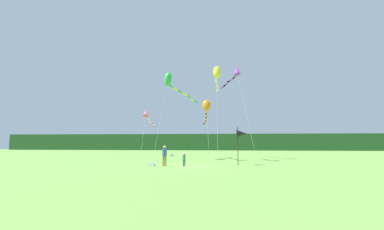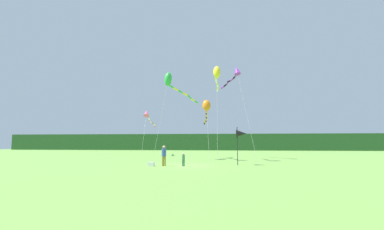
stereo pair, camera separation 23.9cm
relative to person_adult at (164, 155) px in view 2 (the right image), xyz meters
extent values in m
plane|color=#6B9E42|center=(1.63, 0.67, -0.96)|extent=(120.00, 120.00, 0.00)
cube|color=#234C23|center=(1.63, 45.67, 1.11)|extent=(108.00, 2.41, 4.14)
cylinder|color=olive|center=(-0.09, 0.00, -0.55)|extent=(0.17, 0.17, 0.83)
cylinder|color=olive|center=(0.09, 0.00, -0.55)|extent=(0.17, 0.17, 0.83)
cylinder|color=#334C8C|center=(0.00, 0.00, 0.19)|extent=(0.38, 0.38, 0.65)
sphere|color=tan|center=(0.00, 0.00, 0.64)|extent=(0.24, 0.24, 0.24)
cylinder|color=#3F724C|center=(1.59, 0.08, -0.70)|extent=(0.11, 0.11, 0.54)
cylinder|color=#3F724C|center=(1.71, 0.08, -0.70)|extent=(0.11, 0.11, 0.54)
cylinder|color=#3F724C|center=(1.65, 0.08, -0.22)|extent=(0.25, 0.25, 0.42)
sphere|color=tan|center=(1.65, 0.08, 0.07)|extent=(0.16, 0.16, 0.16)
cube|color=silver|center=(-1.07, -0.02, -0.80)|extent=(0.48, 0.41, 0.33)
cylinder|color=black|center=(6.24, 1.82, 0.73)|extent=(0.06, 0.06, 3.38)
cone|color=black|center=(6.59, 1.82, 1.81)|extent=(0.90, 0.70, 0.70)
cylinder|color=#B2B2B2|center=(4.43, 4.89, 3.86)|extent=(0.04, 2.75, 9.64)
ellipsoid|color=yellow|center=(4.42, 6.26, 8.67)|extent=(0.80, 1.02, 1.48)
cylinder|color=yellow|center=(4.35, 6.56, 8.08)|extent=(0.34, 0.67, 0.29)
cylinder|color=white|center=(4.32, 7.15, 7.93)|extent=(0.28, 0.69, 0.40)
cylinder|color=yellow|center=(4.38, 7.76, 7.77)|extent=(0.26, 0.66, 0.31)
cylinder|color=white|center=(4.45, 8.36, 7.64)|extent=(0.27, 0.67, 0.33)
cylinder|color=yellow|center=(4.47, 8.96, 7.49)|extent=(0.22, 0.66, 0.35)
cylinder|color=white|center=(4.43, 9.57, 7.35)|extent=(0.26, 0.66, 0.32)
cylinder|color=#B2B2B2|center=(-1.96, 7.01, 3.74)|extent=(1.27, 1.86, 9.42)
ellipsoid|color=green|center=(-1.34, 7.93, 8.45)|extent=(1.29, 1.38, 1.78)
cylinder|color=green|center=(-1.10, 8.29, 7.67)|extent=(0.66, 0.86, 0.41)
cylinder|color=yellow|center=(-0.64, 9.00, 7.48)|extent=(0.65, 0.86, 0.37)
cylinder|color=green|center=(-0.20, 9.73, 7.30)|extent=(0.60, 0.88, 0.39)
cylinder|color=yellow|center=(0.31, 10.39, 7.10)|extent=(0.79, 0.76, 0.40)
cylinder|color=green|center=(0.77, 11.08, 6.84)|extent=(0.52, 0.93, 0.48)
cylinder|color=yellow|center=(1.10, 11.86, 6.61)|extent=(0.56, 0.89, 0.37)
cylinder|color=green|center=(1.47, 12.63, 6.43)|extent=(0.57, 0.89, 0.38)
cylinder|color=#B2B2B2|center=(3.39, 6.49, 2.10)|extent=(0.38, 1.54, 6.13)
ellipsoid|color=orange|center=(3.21, 7.25, 5.16)|extent=(1.11, 1.11, 1.35)
cylinder|color=orange|center=(3.17, 7.58, 4.54)|extent=(0.28, 0.75, 0.41)
cylinder|color=black|center=(3.12, 8.26, 4.38)|extent=(0.23, 0.71, 0.30)
cylinder|color=orange|center=(3.09, 8.93, 4.24)|extent=(0.24, 0.74, 0.39)
cylinder|color=black|center=(3.06, 9.61, 4.07)|extent=(0.22, 0.72, 0.34)
cylinder|color=orange|center=(2.99, 10.28, 3.90)|extent=(0.32, 0.75, 0.39)
cylinder|color=black|center=(2.93, 10.95, 3.76)|extent=(0.23, 0.71, 0.28)
cylinder|color=orange|center=(2.80, 11.60, 3.67)|extent=(0.42, 0.73, 0.29)
cylinder|color=black|center=(2.65, 12.26, 3.54)|extent=(0.28, 0.74, 0.36)
cylinder|color=#B2B2B2|center=(-6.01, 14.12, 2.22)|extent=(0.57, 3.98, 6.38)
cone|color=#E5598C|center=(-6.28, 16.10, 5.41)|extent=(1.00, 1.35, 1.31)
cylinder|color=#E5598C|center=(-6.24, 16.52, 4.91)|extent=(0.27, 0.91, 0.38)
cylinder|color=white|center=(-6.23, 17.37, 4.68)|extent=(0.25, 0.92, 0.47)
cylinder|color=#E5598C|center=(-6.37, 18.21, 4.48)|extent=(0.42, 0.90, 0.32)
cylinder|color=white|center=(-6.44, 19.04, 4.34)|extent=(0.28, 0.90, 0.35)
cylinder|color=#E5598C|center=(-6.37, 19.89, 4.16)|extent=(0.27, 0.91, 0.40)
cylinder|color=white|center=(-6.32, 20.74, 3.97)|extent=(0.24, 0.90, 0.36)
cylinder|color=#E5598C|center=(-6.42, 21.57, 3.75)|extent=(0.46, 0.93, 0.46)
cylinder|color=#B2B2B2|center=(7.67, 8.33, 4.43)|extent=(1.77, 3.30, 10.79)
cone|color=purple|center=(6.80, 9.96, 9.82)|extent=(1.20, 1.33, 1.25)
cylinder|color=purple|center=(6.71, 10.24, 9.32)|extent=(0.38, 0.66, 0.36)
cylinder|color=black|center=(6.51, 10.77, 9.15)|extent=(0.43, 0.66, 0.36)
cylinder|color=purple|center=(6.24, 11.27, 9.00)|extent=(0.51, 0.62, 0.33)
cylinder|color=black|center=(5.91, 11.73, 8.90)|extent=(0.51, 0.59, 0.26)
cylinder|color=purple|center=(5.67, 12.23, 8.78)|extent=(0.35, 0.66, 0.37)
cylinder|color=black|center=(5.42, 12.74, 8.60)|extent=(0.54, 0.63, 0.37)
cylinder|color=purple|center=(5.07, 13.18, 8.43)|extent=(0.56, 0.60, 0.35)
camera|label=1|loc=(4.63, -22.03, 1.03)|focal=24.66mm
camera|label=2|loc=(4.87, -22.01, 1.03)|focal=24.66mm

